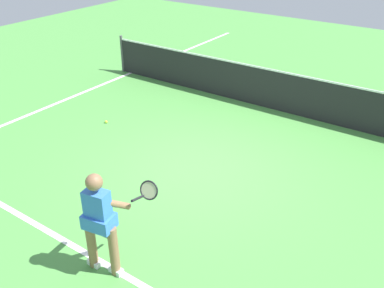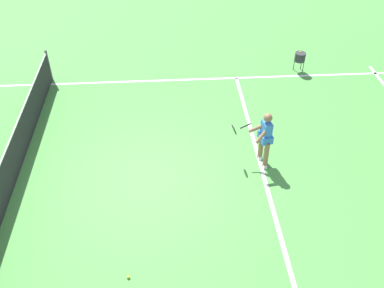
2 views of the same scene
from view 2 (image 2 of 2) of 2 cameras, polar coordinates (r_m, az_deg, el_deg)
name	(u,v)px [view 2 (image 2 of 2)]	position (r m, az deg, el deg)	size (l,w,h in m)	color
ground_plane	(151,178)	(11.02, -5.47, -4.53)	(26.53, 26.53, 0.00)	#4C9342
service_line_marking	(263,173)	(11.25, 9.30, -3.81)	(9.45, 0.10, 0.01)	white
sideline_right_marking	(152,81)	(14.79, -5.30, 8.27)	(0.10, 18.41, 0.01)	white
court_net	(9,169)	(11.35, -22.86, -3.09)	(10.13, 0.08, 1.09)	#4C4C51
tennis_player	(264,137)	(11.03, 9.46, 0.94)	(0.70, 1.03, 1.55)	#8C6647
tennis_ball_near	(128,277)	(9.18, -8.37, -16.90)	(0.07, 0.07, 0.07)	#D1E533
ball_hopper	(300,57)	(15.47, 14.01, 11.02)	(0.36, 0.36, 0.74)	#333338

